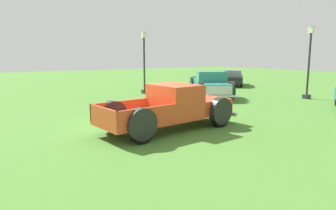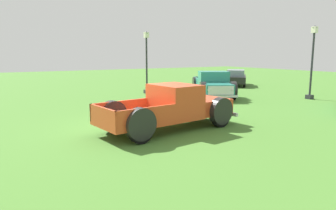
% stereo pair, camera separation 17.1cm
% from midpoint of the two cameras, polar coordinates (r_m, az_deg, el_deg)
% --- Properties ---
extents(ground_plane, '(80.00, 80.00, 0.00)m').
position_cam_midpoint_polar(ground_plane, '(11.59, -6.73, -4.20)').
color(ground_plane, '#477A2D').
extents(pickup_truck_foreground, '(2.60, 5.48, 1.62)m').
position_cam_midpoint_polar(pickup_truck_foreground, '(11.35, 1.08, -0.44)').
color(pickup_truck_foreground, '#D14723').
rests_on(pickup_truck_foreground, ground_plane).
extents(pickup_truck_behind_left, '(5.53, 4.14, 1.62)m').
position_cam_midpoint_polar(pickup_truck_behind_left, '(19.66, 7.70, 3.69)').
color(pickup_truck_behind_left, '#2D8475').
rests_on(pickup_truck_behind_left, ground_plane).
extents(sedan_distant_b, '(4.05, 4.00, 1.35)m').
position_cam_midpoint_polar(sedan_distant_b, '(27.17, 11.60, 5.03)').
color(sedan_distant_b, black).
rests_on(sedan_distant_b, ground_plane).
extents(lamp_post_near, '(0.36, 0.36, 4.34)m').
position_cam_midpoint_polar(lamp_post_near, '(20.49, 24.27, 7.38)').
color(lamp_post_near, '#2D2D33').
rests_on(lamp_post_near, ground_plane).
extents(lamp_post_far, '(0.36, 0.36, 4.18)m').
position_cam_midpoint_polar(lamp_post_far, '(21.29, -4.62, 8.01)').
color(lamp_post_far, '#2D2D33').
rests_on(lamp_post_far, ground_plane).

